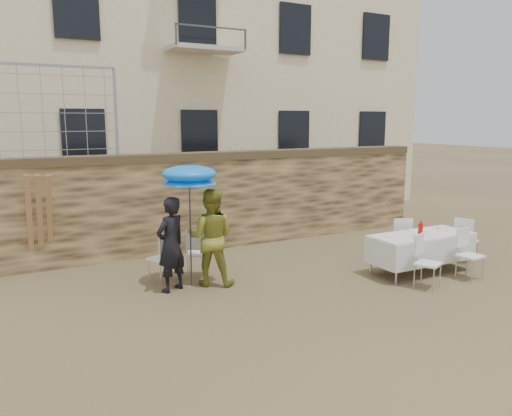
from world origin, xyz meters
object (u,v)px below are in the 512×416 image
woman_dress (211,237)px  couple_chair_right (198,252)px  table_chair_front_left (428,262)px  table_chair_back (399,239)px  table_chair_side (466,240)px  umbrella (189,178)px  soda_bottle (420,230)px  man_suit (171,244)px  table_chair_front_right (471,254)px  couple_chair_left (162,257)px  banquet_table (422,236)px

woman_dress → couple_chair_right: size_ratio=1.84×
couple_chair_right → table_chair_front_left: 4.23m
table_chair_back → table_chair_side: same height
umbrella → soda_bottle: 4.47m
couple_chair_right → table_chair_back: bearing=-167.1°
table_chair_front_left → table_chair_back: 1.74m
man_suit → table_chair_side: (6.07, -1.15, -0.36)m
table_chair_front_left → table_chair_front_right: same height
couple_chair_right → table_chair_side: bearing=-171.2°
table_chair_front_right → umbrella: bearing=149.0°
couple_chair_left → couple_chair_right: 0.70m
umbrella → banquet_table: (4.27, -1.35, -1.24)m
man_suit → table_chair_front_left: (4.07, -2.00, -0.36)m
soda_bottle → woman_dress: bearing=159.4°
umbrella → couple_chair_right: umbrella is taller
banquet_table → table_chair_back: bearing=76.0°
man_suit → table_chair_front_left: bearing=127.6°
man_suit → woman_dress: size_ratio=0.95×
table_chair_front_left → table_chair_side: size_ratio=1.00×
banquet_table → table_chair_back: 0.86m
banquet_table → table_chair_side: table_chair_side is taller
woman_dress → table_chair_back: (4.12, -0.45, -0.40)m
table_chair_side → couple_chair_left: bearing=53.8°
table_chair_back → table_chair_side: size_ratio=1.00×
table_chair_back → table_chair_side: bearing=174.2°
soda_bottle → table_chair_front_left: soda_bottle is taller
couple_chair_left → table_chair_front_right: (5.17, -2.55, 0.00)m
woman_dress → table_chair_front_left: size_ratio=1.84×
umbrella → couple_chair_right: (0.30, 0.45, -1.49)m
man_suit → couple_chair_right: (0.70, 0.55, -0.36)m
table_chair_back → umbrella: bearing=17.5°
man_suit → couple_chair_right: size_ratio=1.74×
couple_chair_right → table_chair_front_left: bearing=169.2°
umbrella → table_chair_front_left: size_ratio=2.17×
woman_dress → table_chair_back: size_ratio=1.84×
woman_dress → couple_chair_left: 1.01m
banquet_table → soda_bottle: soda_bottle is taller
table_chair_front_right → banquet_table: bearing=116.4°
umbrella → couple_chair_left: bearing=131.6°
man_suit → umbrella: size_ratio=0.80×
couple_chair_right → table_chair_side: 5.63m
couple_chair_right → table_chair_front_left: same height
man_suit → soda_bottle: man_suit is taller
couple_chair_right → man_suit: bearing=64.5°
banquet_table → table_chair_back: table_chair_back is taller
couple_chair_left → couple_chair_right: size_ratio=1.00×
soda_bottle → table_chair_front_right: size_ratio=0.27×
couple_chair_left → table_chair_back: 4.97m
umbrella → table_chair_side: size_ratio=2.17×
umbrella → couple_chair_right: size_ratio=2.17×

